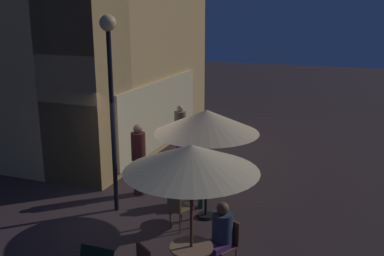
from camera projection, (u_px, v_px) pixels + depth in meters
ground_plane at (121, 218)px, 9.57m from camera, size 60.00×60.00×0.00m
street_lamp_near_corner at (110, 74)px, 9.20m from camera, size 0.35×0.35×4.33m
cafe_table_0 at (206, 196)px, 9.51m from camera, size 0.65×0.65×0.74m
patio_umbrella_0 at (206, 122)px, 9.08m from camera, size 2.21×2.21×2.42m
patio_umbrella_1 at (191, 159)px, 6.67m from camera, size 2.11×2.11×2.43m
cafe_chair_0 at (197, 178)px, 10.32m from camera, size 0.55×0.55×0.98m
cafe_chair_1 at (177, 205)px, 8.96m from camera, size 0.52×0.52×0.91m
cafe_chair_2 at (226, 240)px, 7.62m from camera, size 0.59×0.59×0.90m
patron_seated_0 at (199, 176)px, 10.16m from camera, size 0.56×0.51×1.19m
patron_seated_1 at (220, 233)px, 7.48m from camera, size 0.55×0.49×1.27m
patron_standing_2 at (139, 159)px, 10.64m from camera, size 0.35×0.35×1.78m
patron_standing_3 at (180, 134)px, 12.92m from camera, size 0.35×0.35×1.74m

